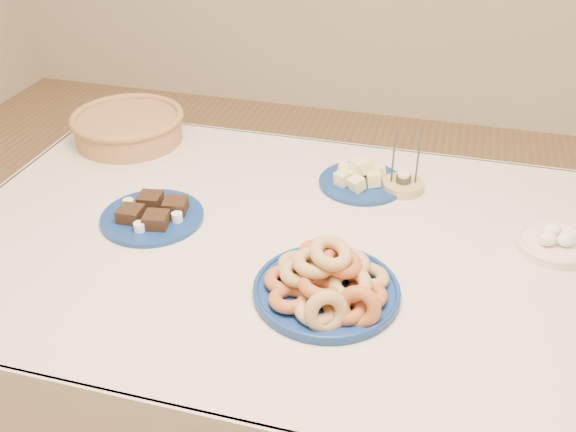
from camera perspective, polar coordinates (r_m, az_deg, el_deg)
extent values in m
cylinder|color=brown|center=(2.32, -13.88, -1.86)|extent=(0.06, 0.06, 0.72)
cylinder|color=brown|center=(2.11, 22.29, -7.52)|extent=(0.06, 0.06, 0.72)
cube|color=silver|center=(1.56, 0.49, -2.43)|extent=(1.70, 1.10, 0.02)
cube|color=silver|center=(2.09, 4.37, 3.09)|extent=(1.70, 0.01, 0.28)
cube|color=silver|center=(1.99, -23.87, -1.53)|extent=(0.01, 1.10, 0.28)
cylinder|color=navy|center=(1.39, 3.44, -6.70)|extent=(0.41, 0.41, 0.02)
torus|color=navy|center=(1.39, 3.45, -6.44)|extent=(0.41, 0.41, 0.01)
torus|color=#A77945|center=(1.40, 7.14, -5.40)|extent=(0.13, 0.13, 0.04)
torus|color=#954721|center=(1.44, 5.42, -4.21)|extent=(0.13, 0.13, 0.04)
torus|color=#954721|center=(1.45, 3.10, -3.82)|extent=(0.13, 0.13, 0.03)
torus|color=#A77945|center=(1.43, 0.91, -4.36)|extent=(0.13, 0.13, 0.03)
torus|color=#954721|center=(1.38, -0.24, -5.71)|extent=(0.11, 0.11, 0.03)
torus|color=#954721|center=(1.34, 0.22, -7.35)|extent=(0.13, 0.13, 0.04)
torus|color=#A77945|center=(1.31, 2.52, -8.31)|extent=(0.13, 0.13, 0.04)
torus|color=#954721|center=(1.32, 5.08, -8.07)|extent=(0.13, 0.13, 0.04)
torus|color=#954721|center=(1.35, 6.89, -7.00)|extent=(0.12, 0.12, 0.03)
torus|color=#A77945|center=(1.39, 5.45, -4.25)|extent=(0.12, 0.12, 0.03)
torus|color=#954721|center=(1.41, 2.73, -3.60)|extent=(0.12, 0.11, 0.06)
torus|color=#A77945|center=(1.36, 1.16, -5.01)|extent=(0.12, 0.12, 0.03)
torus|color=#954721|center=(1.32, 2.81, -6.36)|extent=(0.13, 0.13, 0.05)
torus|color=#A77945|center=(1.34, 5.53, -6.02)|extent=(0.10, 0.10, 0.05)
torus|color=#954721|center=(1.35, 4.75, -4.08)|extent=(0.10, 0.09, 0.05)
torus|color=#A77945|center=(1.34, 2.33, -4.21)|extent=(0.12, 0.11, 0.04)
torus|color=#A77945|center=(1.33, 3.82, -3.30)|extent=(0.13, 0.13, 0.06)
torus|color=#A77945|center=(1.29, 3.43, -8.51)|extent=(0.11, 0.09, 0.10)
torus|color=#954721|center=(1.30, 6.29, -8.08)|extent=(0.10, 0.07, 0.10)
cylinder|color=navy|center=(1.79, 6.55, 2.96)|extent=(0.29, 0.29, 0.01)
cube|color=#DEE691|center=(1.80, 7.99, 3.90)|extent=(0.05, 0.05, 0.04)
cube|color=#DEE691|center=(1.77, 7.60, 3.28)|extent=(0.05, 0.05, 0.04)
cube|color=#DEE691|center=(1.77, 6.77, 4.39)|extent=(0.06, 0.06, 0.04)
cube|color=#DEE691|center=(1.77, 6.18, 4.50)|extent=(0.05, 0.04, 0.04)
cube|color=#DEE691|center=(1.80, 4.98, 4.05)|extent=(0.04, 0.04, 0.05)
cube|color=#DEE691|center=(1.76, 6.45, 4.34)|extent=(0.05, 0.05, 0.04)
cube|color=#DEE691|center=(1.82, 6.97, 4.35)|extent=(0.05, 0.05, 0.04)
cube|color=#DEE691|center=(1.74, 6.12, 2.85)|extent=(0.06, 0.06, 0.04)
cube|color=#DEE691|center=(1.77, 5.44, 3.51)|extent=(0.05, 0.05, 0.04)
cube|color=#DEE691|center=(1.76, 4.88, 3.36)|extent=(0.05, 0.05, 0.04)
cylinder|color=navy|center=(1.67, -11.97, -0.10)|extent=(0.27, 0.27, 0.01)
cube|color=black|center=(1.65, -13.82, 0.18)|extent=(0.06, 0.06, 0.03)
cube|color=black|center=(1.61, -11.64, -0.34)|extent=(0.07, 0.07, 0.03)
cube|color=black|center=(1.69, -12.14, 1.39)|extent=(0.06, 0.06, 0.03)
cube|color=black|center=(1.66, -9.98, 0.91)|extent=(0.07, 0.07, 0.03)
cylinder|color=white|center=(1.70, -14.00, 1.09)|extent=(0.03, 0.03, 0.02)
cylinder|color=white|center=(1.60, -13.08, -0.95)|extent=(0.03, 0.03, 0.02)
cylinder|color=white|center=(1.62, -9.83, -0.10)|extent=(0.03, 0.03, 0.02)
cylinder|color=#8C5F38|center=(2.07, -13.97, 7.51)|extent=(0.37, 0.37, 0.08)
torus|color=#8C5F38|center=(2.06, -14.13, 8.56)|extent=(0.39, 0.39, 0.02)
cylinder|color=tan|center=(1.78, 10.15, 2.65)|extent=(0.13, 0.13, 0.03)
cylinder|color=#3D3D42|center=(1.77, 10.22, 3.25)|extent=(0.05, 0.05, 0.02)
cylinder|color=silver|center=(1.76, 10.26, 3.61)|extent=(0.04, 0.04, 0.01)
cylinder|color=#3D3D42|center=(1.73, 9.38, 5.39)|extent=(0.01, 0.01, 0.16)
cylinder|color=#3D3D42|center=(1.74, 11.51, 5.24)|extent=(0.01, 0.01, 0.16)
cylinder|color=#EFE2CF|center=(1.64, 22.43, -2.48)|extent=(0.22, 0.22, 0.02)
torus|color=#EFE2CF|center=(1.64, 22.51, -2.17)|extent=(0.23, 0.23, 0.01)
ellipsoid|color=white|center=(1.61, 22.09, -1.90)|extent=(0.05, 0.05, 0.03)
ellipsoid|color=white|center=(1.62, 23.49, -1.94)|extent=(0.05, 0.05, 0.03)
ellipsoid|color=white|center=(1.65, 22.42, -1.19)|extent=(0.05, 0.05, 0.03)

